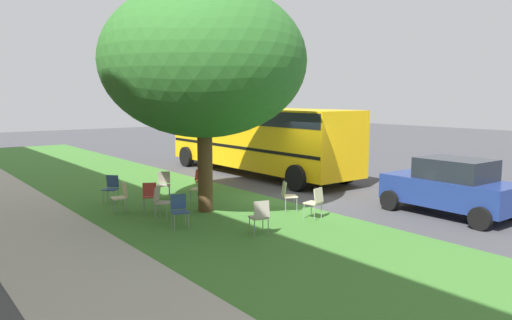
{
  "coord_description": "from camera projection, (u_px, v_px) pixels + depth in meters",
  "views": [
    {
      "loc": [
        -12.09,
        10.5,
        3.36
      ],
      "look_at": [
        0.43,
        0.96,
        1.34
      ],
      "focal_mm": 34.49,
      "sensor_mm": 36.0,
      "label": 1
    }
  ],
  "objects": [
    {
      "name": "ground",
      "position": [
        287.0,
        199.0,
        16.28
      ],
      "size": [
        80.0,
        80.0,
        0.0
      ],
      "primitive_type": "plane",
      "color": "#424247"
    },
    {
      "name": "grass_verge",
      "position": [
        204.0,
        213.0,
        14.35
      ],
      "size": [
        48.0,
        6.0,
        0.01
      ],
      "primitive_type": "cube",
      "color": "#3D752D",
      "rests_on": "ground"
    },
    {
      "name": "sidewalk_strip",
      "position": [
        46.0,
        239.0,
        11.71
      ],
      "size": [
        48.0,
        2.8,
        0.01
      ],
      "primitive_type": "cube",
      "color": "#ADA89E",
      "rests_on": "ground"
    },
    {
      "name": "street_tree",
      "position": [
        204.0,
        62.0,
        14.04
      ],
      "size": [
        5.9,
        5.9,
        6.55
      ],
      "color": "brown",
      "rests_on": "ground"
    },
    {
      "name": "chair_0",
      "position": [
        200.0,
        187.0,
        15.63
      ],
      "size": [
        0.57,
        0.56,
        0.88
      ],
      "color": "beige",
      "rests_on": "ground"
    },
    {
      "name": "chair_1",
      "position": [
        164.0,
        183.0,
        16.46
      ],
      "size": [
        0.57,
        0.57,
        0.88
      ],
      "color": "#ADA393",
      "rests_on": "ground"
    },
    {
      "name": "chair_2",
      "position": [
        179.0,
        208.0,
        12.63
      ],
      "size": [
        0.52,
        0.52,
        0.88
      ],
      "color": "#335184",
      "rests_on": "ground"
    },
    {
      "name": "chair_3",
      "position": [
        161.0,
        200.0,
        13.68
      ],
      "size": [
        0.59,
        0.59,
        0.88
      ],
      "color": "#ADA393",
      "rests_on": "ground"
    },
    {
      "name": "chair_4",
      "position": [
        121.0,
        195.0,
        14.36
      ],
      "size": [
        0.46,
        0.47,
        0.88
      ],
      "color": "beige",
      "rests_on": "ground"
    },
    {
      "name": "chair_5",
      "position": [
        111.0,
        187.0,
        15.7
      ],
      "size": [
        0.59,
        0.59,
        0.88
      ],
      "color": "#335184",
      "rests_on": "ground"
    },
    {
      "name": "chair_6",
      "position": [
        150.0,
        194.0,
        14.47
      ],
      "size": [
        0.56,
        0.56,
        0.88
      ],
      "color": "#B7332D",
      "rests_on": "ground"
    },
    {
      "name": "chair_7",
      "position": [
        260.0,
        215.0,
        11.95
      ],
      "size": [
        0.52,
        0.51,
        0.88
      ],
      "color": "#ADA393",
      "rests_on": "ground"
    },
    {
      "name": "chair_8",
      "position": [
        201.0,
        179.0,
        17.16
      ],
      "size": [
        0.59,
        0.58,
        0.88
      ],
      "color": "#B7332D",
      "rests_on": "ground"
    },
    {
      "name": "chair_9",
      "position": [
        315.0,
        201.0,
        13.59
      ],
      "size": [
        0.5,
        0.5,
        0.88
      ],
      "color": "beige",
      "rests_on": "ground"
    },
    {
      "name": "chair_10",
      "position": [
        288.0,
        194.0,
        14.55
      ],
      "size": [
        0.56,
        0.57,
        0.88
      ],
      "color": "beige",
      "rests_on": "ground"
    },
    {
      "name": "parked_car",
      "position": [
        451.0,
        186.0,
        13.98
      ],
      "size": [
        3.7,
        1.92,
        1.65
      ],
      "color": "navy",
      "rests_on": "ground"
    },
    {
      "name": "school_bus",
      "position": [
        257.0,
        134.0,
        21.38
      ],
      "size": [
        10.4,
        2.8,
        2.88
      ],
      "color": "yellow",
      "rests_on": "ground"
    }
  ]
}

